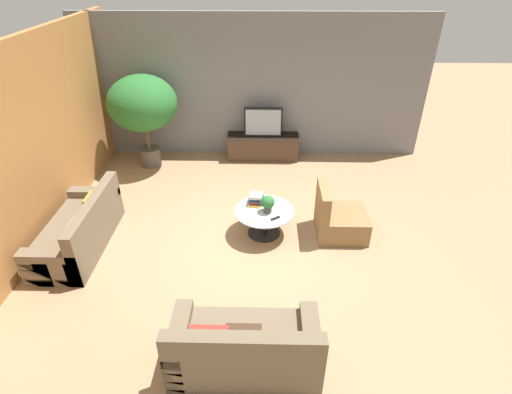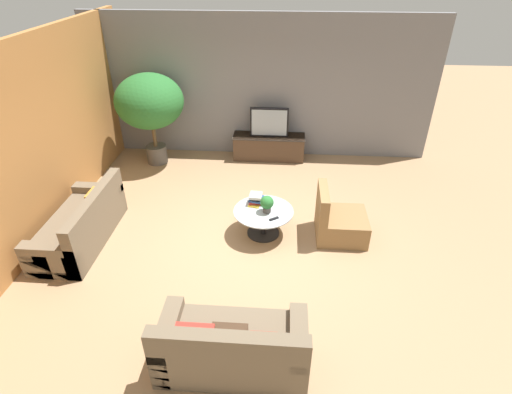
% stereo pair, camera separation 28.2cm
% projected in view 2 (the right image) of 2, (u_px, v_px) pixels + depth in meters
% --- Properties ---
extents(ground_plane, '(24.00, 24.00, 0.00)m').
position_uv_depth(ground_plane, '(246.00, 237.00, 6.55)').
color(ground_plane, '#9E7A56').
extents(back_wall_stone, '(7.40, 0.12, 3.00)m').
position_uv_depth(back_wall_stone, '(260.00, 88.00, 8.52)').
color(back_wall_stone, slate).
rests_on(back_wall_stone, ground).
extents(side_wall_left, '(0.12, 7.40, 3.00)m').
position_uv_depth(side_wall_left, '(35.00, 141.00, 6.13)').
color(side_wall_left, '#B2753D').
rests_on(side_wall_left, ground).
extents(media_console, '(1.58, 0.50, 0.54)m').
position_uv_depth(media_console, '(269.00, 147.00, 8.88)').
color(media_console, '#473323').
rests_on(media_console, ground).
extents(television, '(0.82, 0.13, 0.63)m').
position_uv_depth(television, '(269.00, 122.00, 8.58)').
color(television, black).
rests_on(television, media_console).
extents(coffee_table, '(0.97, 0.97, 0.45)m').
position_uv_depth(coffee_table, '(263.00, 218.00, 6.47)').
color(coffee_table, black).
rests_on(coffee_table, ground).
extents(couch_by_wall, '(0.84, 1.87, 0.84)m').
position_uv_depth(couch_by_wall, '(82.00, 225.00, 6.33)').
color(couch_by_wall, brown).
rests_on(couch_by_wall, ground).
extents(couch_near_entry, '(1.65, 0.84, 0.84)m').
position_uv_depth(couch_near_entry, '(232.00, 347.00, 4.39)').
color(couch_near_entry, brown).
rests_on(couch_near_entry, ground).
extents(armchair_wicker, '(0.80, 0.76, 0.86)m').
position_uv_depth(armchair_wicker, '(338.00, 222.00, 6.44)').
color(armchair_wicker, olive).
rests_on(armchair_wicker, ground).
extents(potted_palm_tall, '(1.40, 1.40, 1.94)m').
position_uv_depth(potted_palm_tall, '(150.00, 103.00, 8.15)').
color(potted_palm_tall, '#514C47').
rests_on(potted_palm_tall, ground).
extents(potted_plant_tabletop, '(0.22, 0.22, 0.29)m').
position_uv_depth(potted_plant_tabletop, '(267.00, 203.00, 6.28)').
color(potted_plant_tabletop, '#514C47').
rests_on(potted_plant_tabletop, coffee_table).
extents(book_stack, '(0.26, 0.34, 0.17)m').
position_uv_depth(book_stack, '(256.00, 199.00, 6.54)').
color(book_stack, gold).
rests_on(book_stack, coffee_table).
extents(remote_black, '(0.15, 0.12, 0.02)m').
position_uv_depth(remote_black, '(274.00, 219.00, 6.18)').
color(remote_black, black).
rests_on(remote_black, coffee_table).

